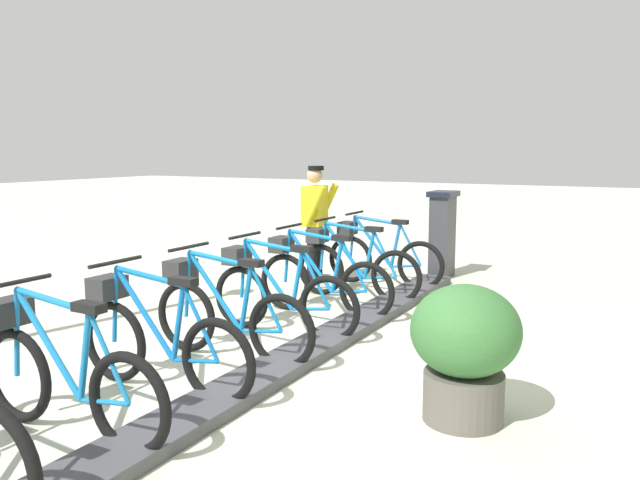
{
  "coord_description": "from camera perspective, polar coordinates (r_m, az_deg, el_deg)",
  "views": [
    {
      "loc": [
        -2.77,
        4.64,
        1.89
      ],
      "look_at": [
        0.5,
        -1.37,
        0.9
      ],
      "focal_mm": 35.35,
      "sensor_mm": 36.0,
      "label": 1
    }
  ],
  "objects": [
    {
      "name": "worker_near_rack",
      "position": [
        8.88,
        -0.42,
        1.87
      ],
      "size": [
        0.49,
        0.66,
        1.66
      ],
      "color": "white",
      "rests_on": "ground"
    },
    {
      "name": "bike_docked_5",
      "position": [
        5.13,
        -14.65,
        -8.59
      ],
      "size": [
        1.72,
        0.54,
        1.02
      ],
      "color": "black",
      "rests_on": "ground"
    },
    {
      "name": "bike_docked_1",
      "position": [
        8.0,
        2.92,
        -2.31
      ],
      "size": [
        1.72,
        0.54,
        1.02
      ],
      "color": "black",
      "rests_on": "ground"
    },
    {
      "name": "bike_docked_2",
      "position": [
        7.23,
        -0.12,
        -3.44
      ],
      "size": [
        1.72,
        0.54,
        1.02
      ],
      "color": "black",
      "rests_on": "ground"
    },
    {
      "name": "bike_docked_4",
      "position": [
        5.78,
        -8.61,
        -6.51
      ],
      "size": [
        1.72,
        0.54,
        1.02
      ],
      "color": "black",
      "rests_on": "ground"
    },
    {
      "name": "planter_bush",
      "position": [
        4.52,
        12.98,
        -9.31
      ],
      "size": [
        0.76,
        0.76,
        0.97
      ],
      "color": "#59544C",
      "rests_on": "ground"
    },
    {
      "name": "bike_docked_3",
      "position": [
        6.48,
        -3.88,
        -4.81
      ],
      "size": [
        1.72,
        0.54,
        1.02
      ],
      "color": "black",
      "rests_on": "ground"
    },
    {
      "name": "bike_docked_0",
      "position": [
        8.8,
        5.42,
        -1.38
      ],
      "size": [
        1.72,
        0.54,
        1.02
      ],
      "color": "black",
      "rests_on": "ground"
    },
    {
      "name": "bike_docked_6",
      "position": [
        4.56,
        -22.41,
        -11.09
      ],
      "size": [
        1.72,
        0.54,
        1.02
      ],
      "color": "black",
      "rests_on": "ground"
    },
    {
      "name": "ground_plane",
      "position": [
        5.73,
        -2.19,
        -11.04
      ],
      "size": [
        60.0,
        60.0,
        0.0
      ],
      "primitive_type": "plane",
      "color": "beige"
    },
    {
      "name": "dock_rail_base",
      "position": [
        5.71,
        -2.19,
        -10.57
      ],
      "size": [
        0.44,
        7.88,
        0.1
      ],
      "primitive_type": "cube",
      "color": "#47474C",
      "rests_on": "ground"
    },
    {
      "name": "payment_kiosk",
      "position": [
        9.5,
        11.0,
        0.66
      ],
      "size": [
        0.36,
        0.52,
        1.28
      ],
      "color": "#38383D",
      "rests_on": "ground"
    }
  ]
}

